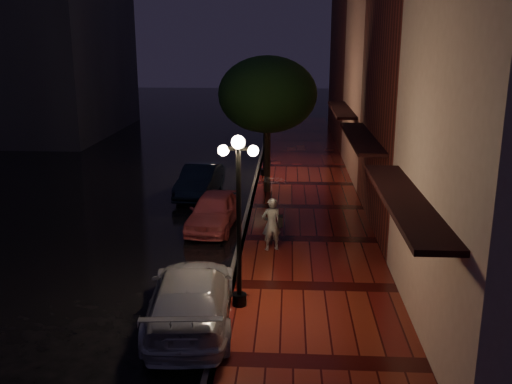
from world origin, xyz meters
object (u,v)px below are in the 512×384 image
at_px(woman_with_umbrella, 272,202).
at_px(street_tree, 268,97).
at_px(streetlamp_near, 239,212).
at_px(silver_car, 191,297).
at_px(streetlamp_far, 265,125).
at_px(navy_car, 200,181).
at_px(parking_meter, 271,219).
at_px(pink_car, 214,210).

bearing_deg(woman_with_umbrella, street_tree, -104.64).
height_order(streetlamp_near, silver_car, streetlamp_near).
bearing_deg(streetlamp_near, streetlamp_far, 90.00).
height_order(navy_car, woman_with_umbrella, woman_with_umbrella).
bearing_deg(navy_car, streetlamp_far, 56.67).
height_order(streetlamp_near, street_tree, street_tree).
bearing_deg(woman_with_umbrella, parking_meter, -105.00).
distance_m(streetlamp_far, navy_car, 4.68).
xyz_separation_m(street_tree, navy_car, (-2.89, -0.34, -3.57)).
height_order(street_tree, parking_meter, street_tree).
relative_size(street_tree, silver_car, 1.20).
height_order(streetlamp_far, navy_car, streetlamp_far).
relative_size(streetlamp_far, pink_car, 1.13).
xyz_separation_m(street_tree, parking_meter, (0.39, -6.59, -3.24)).
bearing_deg(street_tree, pink_car, -110.55).
xyz_separation_m(streetlamp_near, parking_meter, (0.65, 4.40, -1.59)).
distance_m(streetlamp_far, silver_car, 14.93).
xyz_separation_m(street_tree, woman_with_umbrella, (0.42, -7.07, -2.52)).
bearing_deg(silver_car, street_tree, -101.67).
bearing_deg(parking_meter, silver_car, -103.43).
relative_size(silver_car, woman_with_umbrella, 2.04).
xyz_separation_m(streetlamp_far, pink_car, (-1.47, -7.61, -1.95)).
bearing_deg(pink_car, navy_car, 110.53).
bearing_deg(streetlamp_near, street_tree, 88.65).
relative_size(navy_car, silver_car, 0.84).
bearing_deg(streetlamp_far, street_tree, -85.09).
relative_size(street_tree, parking_meter, 4.09).
bearing_deg(pink_car, streetlamp_near, -71.79).
bearing_deg(navy_car, silver_car, -77.47).
xyz_separation_m(streetlamp_far, silver_car, (-1.09, -14.76, -1.90)).
distance_m(navy_car, woman_with_umbrella, 7.57).
xyz_separation_m(pink_car, navy_car, (-1.16, 4.27, 0.02)).
distance_m(streetlamp_far, pink_car, 8.00).
xyz_separation_m(streetlamp_far, woman_with_umbrella, (0.68, -10.08, -0.88)).
bearing_deg(woman_with_umbrella, pink_car, -66.95).
bearing_deg(silver_car, streetlamp_far, -99.35).
xyz_separation_m(streetlamp_near, silver_car, (-1.09, -0.76, -1.90)).
height_order(silver_car, parking_meter, parking_meter).
distance_m(street_tree, woman_with_umbrella, 7.51).
xyz_separation_m(street_tree, silver_car, (-1.35, -11.76, -3.54)).
bearing_deg(streetlamp_near, parking_meter, 81.60).
bearing_deg(streetlamp_far, parking_meter, -86.13).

